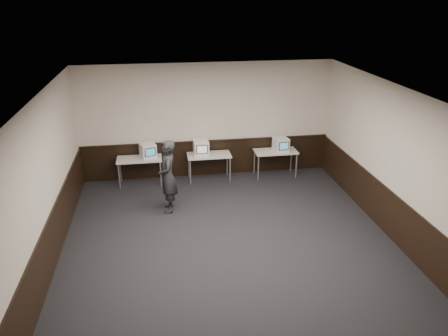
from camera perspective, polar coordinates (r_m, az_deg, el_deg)
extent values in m
plane|color=black|center=(9.20, 0.92, -10.47)|extent=(8.00, 8.00, 0.00)
plane|color=white|center=(7.93, 1.06, 9.35)|extent=(8.00, 8.00, 0.00)
plane|color=silver|center=(12.17, -2.26, 6.19)|extent=(7.00, 0.00, 7.00)
plane|color=silver|center=(5.13, 9.12, -19.28)|extent=(7.00, 0.00, 7.00)
plane|color=silver|center=(8.60, -22.67, -2.65)|extent=(0.00, 8.00, 8.00)
plane|color=silver|center=(9.64, 21.96, 0.10)|extent=(0.00, 8.00, 8.00)
cube|color=black|center=(12.50, -2.17, 1.31)|extent=(6.98, 0.04, 1.00)
cube|color=black|center=(9.09, -21.52, -8.95)|extent=(0.04, 7.98, 1.00)
cube|color=black|center=(10.07, 20.96, -5.72)|extent=(0.04, 7.98, 1.00)
cube|color=black|center=(12.30, -2.20, 3.54)|extent=(6.98, 0.06, 0.04)
cube|color=silver|center=(12.00, -11.01, 1.17)|extent=(1.20, 0.60, 0.04)
cylinder|color=#999999|center=(11.95, -13.53, -1.10)|extent=(0.04, 0.04, 0.71)
cylinder|color=#999999|center=(11.90, -8.26, -0.79)|extent=(0.04, 0.04, 0.71)
cylinder|color=#999999|center=(12.41, -13.39, -0.19)|extent=(0.04, 0.04, 0.71)
cylinder|color=#999999|center=(12.36, -8.31, 0.11)|extent=(0.04, 0.04, 0.71)
cube|color=silver|center=(12.07, -1.97, 1.69)|extent=(1.20, 0.60, 0.04)
cylinder|color=#999999|center=(11.92, -4.42, -0.56)|extent=(0.04, 0.04, 0.71)
cylinder|color=#999999|center=(12.05, 0.80, -0.25)|extent=(0.04, 0.04, 0.71)
cylinder|color=#999999|center=(12.39, -4.62, 0.33)|extent=(0.04, 0.04, 0.71)
cylinder|color=#999999|center=(12.50, 0.41, 0.62)|extent=(0.04, 0.04, 0.71)
cube|color=silver|center=(12.42, 6.77, 2.16)|extent=(1.20, 0.60, 0.04)
cylinder|color=#999999|center=(12.20, 4.50, -0.02)|extent=(0.04, 0.04, 0.71)
cylinder|color=#999999|center=(12.49, 9.42, 0.28)|extent=(0.04, 0.04, 0.71)
cylinder|color=#999999|center=(12.65, 3.99, 0.83)|extent=(0.04, 0.04, 0.71)
cylinder|color=#999999|center=(12.93, 8.75, 1.10)|extent=(0.04, 0.04, 0.71)
cube|color=white|center=(11.97, -9.91, 2.28)|extent=(0.49, 0.51, 0.39)
cube|color=black|center=(11.77, -9.62, 2.06)|extent=(0.28, 0.10, 0.23)
cube|color=teal|center=(11.76, -9.61, 2.04)|extent=(0.24, 0.08, 0.19)
cube|color=white|center=(11.99, -3.03, 2.69)|extent=(0.42, 0.44, 0.41)
cube|color=black|center=(11.78, -2.89, 2.44)|extent=(0.31, 0.02, 0.25)
cube|color=#B1BBA4|center=(11.77, -2.88, 2.42)|extent=(0.27, 0.01, 0.21)
cube|color=white|center=(12.37, 7.43, 3.07)|extent=(0.43, 0.45, 0.38)
cube|color=black|center=(12.19, 7.82, 2.85)|extent=(0.29, 0.05, 0.23)
cube|color=teal|center=(12.18, 7.84, 2.84)|extent=(0.25, 0.04, 0.19)
imported|color=black|center=(10.37, -7.36, -1.10)|extent=(0.43, 0.65, 1.78)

